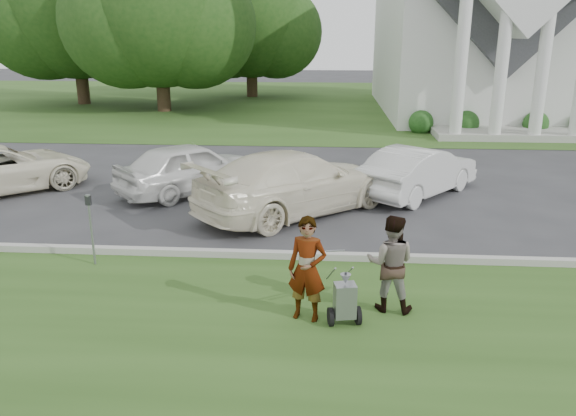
# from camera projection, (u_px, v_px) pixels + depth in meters

# --- Properties ---
(ground) EXTENTS (120.00, 120.00, 0.00)m
(ground) POSITION_uv_depth(u_px,v_px,m) (254.00, 269.00, 10.62)
(ground) COLOR #333335
(ground) RESTS_ON ground
(grass_strip) EXTENTS (80.00, 7.00, 0.01)m
(grass_strip) POSITION_uv_depth(u_px,v_px,m) (226.00, 356.00, 7.76)
(grass_strip) COLOR #2A4818
(grass_strip) RESTS_ON ground
(church_lawn) EXTENTS (80.00, 30.00, 0.01)m
(church_lawn) POSITION_uv_depth(u_px,v_px,m) (307.00, 102.00, 36.32)
(church_lawn) COLOR #2A4818
(church_lawn) RESTS_ON ground
(curb) EXTENTS (80.00, 0.18, 0.15)m
(curb) POSITION_uv_depth(u_px,v_px,m) (257.00, 254.00, 11.12)
(curb) COLOR #9E9E93
(curb) RESTS_ON ground
(church) EXTENTS (9.19, 19.00, 24.10)m
(church) POSITION_uv_depth(u_px,v_px,m) (473.00, 1.00, 30.24)
(church) COLOR white
(church) RESTS_ON ground
(tree_left) EXTENTS (10.63, 8.40, 9.71)m
(tree_left) POSITION_uv_depth(u_px,v_px,m) (158.00, 17.00, 30.57)
(tree_left) COLOR #332316
(tree_left) RESTS_ON ground
(tree_far) EXTENTS (11.64, 9.20, 10.73)m
(tree_far) POSITION_uv_depth(u_px,v_px,m) (74.00, 8.00, 33.66)
(tree_far) COLOR #332316
(tree_far) RESTS_ON ground
(tree_back) EXTENTS (9.61, 7.60, 8.89)m
(tree_back) POSITION_uv_depth(u_px,v_px,m) (251.00, 26.00, 38.03)
(tree_back) COLOR #332316
(tree_back) RESTS_ON ground
(striping_cart) EXTENTS (0.57, 1.03, 0.91)m
(striping_cart) POSITION_uv_depth(u_px,v_px,m) (345.00, 301.00, 8.49)
(striping_cart) COLOR black
(striping_cart) RESTS_ON ground
(person_left) EXTENTS (0.68, 0.53, 1.65)m
(person_left) POSITION_uv_depth(u_px,v_px,m) (307.00, 270.00, 8.53)
(person_left) COLOR #999999
(person_left) RESTS_ON ground
(person_right) EXTENTS (0.86, 0.72, 1.59)m
(person_right) POSITION_uv_depth(u_px,v_px,m) (391.00, 264.00, 8.83)
(person_right) COLOR #999999
(person_right) RESTS_ON ground
(parking_meter_near) EXTENTS (0.10, 0.09, 1.40)m
(parking_meter_near) POSITION_uv_depth(u_px,v_px,m) (91.00, 221.00, 10.56)
(parking_meter_near) COLOR gray
(parking_meter_near) RESTS_ON ground
(car_b) EXTENTS (4.16, 4.16, 1.43)m
(car_b) POSITION_uv_depth(u_px,v_px,m) (191.00, 168.00, 15.51)
(car_b) COLOR silver
(car_b) RESTS_ON ground
(car_c) EXTENTS (5.36, 5.20, 1.54)m
(car_c) POSITION_uv_depth(u_px,v_px,m) (296.00, 182.00, 13.75)
(car_c) COLOR white
(car_c) RESTS_ON ground
(car_d) EXTENTS (3.71, 4.08, 1.35)m
(car_d) POSITION_uv_depth(u_px,v_px,m) (419.00, 171.00, 15.27)
(car_d) COLOR silver
(car_d) RESTS_ON ground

